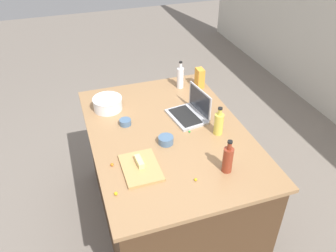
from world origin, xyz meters
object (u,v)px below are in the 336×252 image
at_px(laptop, 191,111).
at_px(bottle_oil, 219,123).
at_px(cutting_board, 141,168).
at_px(butter_stick_left, 139,162).
at_px(bottle_vinegar, 180,77).
at_px(candy_bag, 200,78).
at_px(ramekin_medium, 166,140).
at_px(ramekin_small, 125,122).
at_px(mixing_bowl_large, 108,103).
at_px(bottle_soy, 228,159).

xyz_separation_m(laptop, bottle_oil, (0.26, 0.11, 0.04)).
distance_m(cutting_board, butter_stick_left, 0.04).
xyz_separation_m(bottle_vinegar, candy_bag, (0.04, 0.16, -0.01)).
relative_size(laptop, ramekin_medium, 3.23).
relative_size(ramekin_small, candy_bag, 0.51).
distance_m(laptop, mixing_bowl_large, 0.66).
bearing_deg(laptop, candy_bag, 149.46).
distance_m(mixing_bowl_large, bottle_vinegar, 0.68).
height_order(butter_stick_left, ramekin_small, butter_stick_left).
distance_m(laptop, bottle_soy, 0.64).
xyz_separation_m(bottle_soy, candy_bag, (-1.05, 0.26, -0.01)).
xyz_separation_m(mixing_bowl_large, bottle_soy, (0.94, 0.57, 0.04)).
relative_size(mixing_bowl_large, bottle_oil, 1.08).
relative_size(butter_stick_left, candy_bag, 0.65).
height_order(bottle_soy, cutting_board, bottle_soy).
height_order(bottle_vinegar, ramekin_medium, bottle_vinegar).
height_order(bottle_vinegar, cutting_board, bottle_vinegar).
height_order(bottle_oil, cutting_board, bottle_oil).
relative_size(bottle_oil, cutting_board, 0.70).
bearing_deg(laptop, butter_stick_left, -50.64).
bearing_deg(ramekin_medium, bottle_soy, 35.51).
bearing_deg(bottle_oil, bottle_vinegar, -178.07).
bearing_deg(bottle_oil, butter_stick_left, -75.59).
bearing_deg(mixing_bowl_large, bottle_soy, 31.27).
xyz_separation_m(ramekin_small, ramekin_medium, (0.31, 0.22, 0.00)).
height_order(bottle_vinegar, candy_bag, bottle_vinegar).
height_order(bottle_oil, ramekin_medium, bottle_oil).
bearing_deg(ramekin_medium, bottle_oil, 88.70).
bearing_deg(mixing_bowl_large, butter_stick_left, 5.34).
relative_size(mixing_bowl_large, ramekin_medium, 2.22).
xyz_separation_m(bottle_oil, bottle_vinegar, (-0.72, -0.02, 0.01)).
height_order(mixing_bowl_large, bottle_vinegar, bottle_vinegar).
distance_m(bottle_soy, cutting_board, 0.54).
height_order(bottle_soy, bottle_vinegar, bottle_vinegar).
height_order(laptop, mixing_bowl_large, laptop).
distance_m(bottle_soy, ramekin_small, 0.85).
distance_m(mixing_bowl_large, bottle_soy, 1.10).
height_order(bottle_oil, candy_bag, bottle_oil).
bearing_deg(bottle_vinegar, laptop, -10.18).
relative_size(laptop, bottle_soy, 1.45).
height_order(laptop, butter_stick_left, laptop).
relative_size(bottle_soy, cutting_board, 0.75).
distance_m(laptop, ramekin_medium, 0.38).
bearing_deg(bottle_soy, ramekin_small, -144.62).
relative_size(butter_stick_left, ramekin_medium, 1.05).
bearing_deg(candy_bag, ramekin_small, -63.89).
bearing_deg(laptop, mixing_bowl_large, -117.71).
bearing_deg(laptop, ramekin_small, -96.02).
bearing_deg(ramekin_small, laptop, 83.98).
height_order(bottle_soy, butter_stick_left, bottle_soy).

